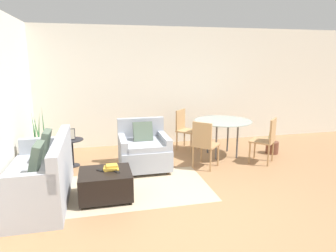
% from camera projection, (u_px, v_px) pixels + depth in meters
% --- Properties ---
extents(ground_plane, '(20.00, 20.00, 0.00)m').
position_uv_depth(ground_plane, '(201.00, 207.00, 4.17)').
color(ground_plane, '#936B47').
extents(wall_back, '(12.00, 0.06, 2.75)m').
position_uv_depth(wall_back, '(155.00, 87.00, 7.07)').
color(wall_back, silver).
rests_on(wall_back, ground_plane).
extents(wall_left, '(0.06, 12.00, 2.75)m').
position_uv_depth(wall_left, '(5.00, 101.00, 4.67)').
color(wall_left, silver).
rests_on(wall_left, ground_plane).
extents(area_rug, '(2.53, 1.48, 0.01)m').
position_uv_depth(area_rug, '(130.00, 189.00, 4.75)').
color(area_rug, tan).
rests_on(area_rug, ground_plane).
extents(couch, '(0.86, 1.82, 0.94)m').
position_uv_depth(couch, '(40.00, 179.00, 4.32)').
color(couch, '#999EA8').
rests_on(couch, ground_plane).
extents(armchair, '(0.90, 0.91, 0.90)m').
position_uv_depth(armchair, '(144.00, 150.00, 5.59)').
color(armchair, '#999EA8').
rests_on(armchair, ground_plane).
extents(ottoman, '(0.75, 0.66, 0.41)m').
position_uv_depth(ottoman, '(106.00, 184.00, 4.39)').
color(ottoman, black).
rests_on(ottoman, ground_plane).
extents(book_stack, '(0.23, 0.20, 0.08)m').
position_uv_depth(book_stack, '(111.00, 167.00, 4.42)').
color(book_stack, gold).
rests_on(book_stack, ottoman).
extents(tv_remote_primary, '(0.14, 0.14, 0.01)m').
position_uv_depth(tv_remote_primary, '(101.00, 171.00, 4.38)').
color(tv_remote_primary, black).
rests_on(tv_remote_primary, ottoman).
extents(tv_remote_secondary, '(0.11, 0.17, 0.01)m').
position_uv_depth(tv_remote_secondary, '(116.00, 171.00, 4.35)').
color(tv_remote_secondary, black).
rests_on(tv_remote_secondary, ottoman).
extents(potted_plant, '(0.38, 0.38, 1.18)m').
position_uv_depth(potted_plant, '(40.00, 157.00, 5.55)').
color(potted_plant, '#333338').
rests_on(potted_plant, ground_plane).
extents(side_table, '(0.43, 0.43, 0.53)m').
position_uv_depth(side_table, '(72.00, 147.00, 5.69)').
color(side_table, black).
rests_on(side_table, ground_plane).
extents(picture_frame, '(0.13, 0.07, 0.21)m').
position_uv_depth(picture_frame, '(71.00, 134.00, 5.64)').
color(picture_frame, black).
rests_on(picture_frame, side_table).
extents(dining_table, '(1.19, 1.19, 0.76)m').
position_uv_depth(dining_table, '(223.00, 124.00, 6.27)').
color(dining_table, '#8C9E99').
rests_on(dining_table, ground_plane).
extents(dining_chair_near_left, '(0.59, 0.59, 0.90)m').
position_uv_depth(dining_chair_near_left, '(204.00, 142.00, 5.54)').
color(dining_chair_near_left, tan).
rests_on(dining_chair_near_left, ground_plane).
extents(dining_chair_near_right, '(0.59, 0.59, 0.90)m').
position_uv_depth(dining_chair_near_right, '(267.00, 138.00, 5.83)').
color(dining_chair_near_right, tan).
rests_on(dining_chair_near_right, ground_plane).
extents(dining_chair_far_left, '(0.59, 0.59, 0.90)m').
position_uv_depth(dining_chair_far_left, '(184.00, 127.00, 6.77)').
color(dining_chair_far_left, tan).
rests_on(dining_chair_far_left, ground_plane).
extents(potted_plant_small, '(0.27, 0.27, 0.79)m').
position_uv_depth(potted_plant_small, '(272.00, 145.00, 6.51)').
color(potted_plant_small, brown).
rests_on(potted_plant_small, ground_plane).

